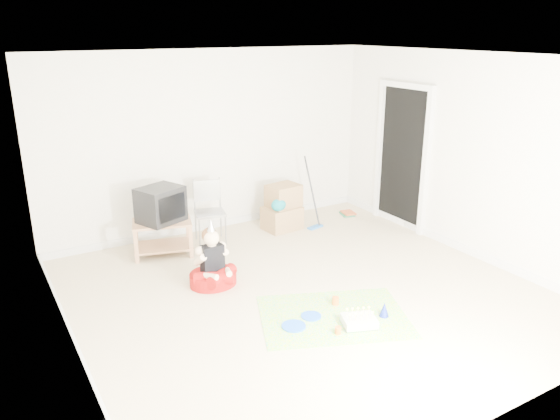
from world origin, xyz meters
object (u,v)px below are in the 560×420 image
folding_chair (210,213)px  seated_woman (213,270)px  tv_stand (163,235)px  cardboard_boxes (282,208)px  birthday_cake (359,322)px  crt_tv (161,205)px

folding_chair → seated_woman: folding_chair is taller
seated_woman → tv_stand: bearing=100.0°
folding_chair → seated_woman: size_ratio=1.09×
folding_chair → cardboard_boxes: size_ratio=1.33×
tv_stand → birthday_cake: bearing=-68.4°
tv_stand → seated_woman: (0.20, -1.15, -0.10)m
crt_tv → folding_chair: size_ratio=0.60×
tv_stand → seated_woman: seated_woman is taller
tv_stand → cardboard_boxes: 1.86m
tv_stand → folding_chair: bearing=6.9°
crt_tv → folding_chair: (0.72, 0.09, -0.27)m
tv_stand → cardboard_boxes: bearing=1.1°
tv_stand → folding_chair: (0.72, 0.09, 0.15)m
tv_stand → folding_chair: 0.74m
tv_stand → crt_tv: 0.42m
crt_tv → birthday_cake: size_ratio=1.32×
folding_chair → seated_woman: (-0.52, -1.24, -0.25)m
tv_stand → birthday_cake: 2.98m
folding_chair → birthday_cake: size_ratio=2.20×
seated_woman → birthday_cake: 1.85m
tv_stand → cardboard_boxes: size_ratio=1.27×
folding_chair → cardboard_boxes: 1.15m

